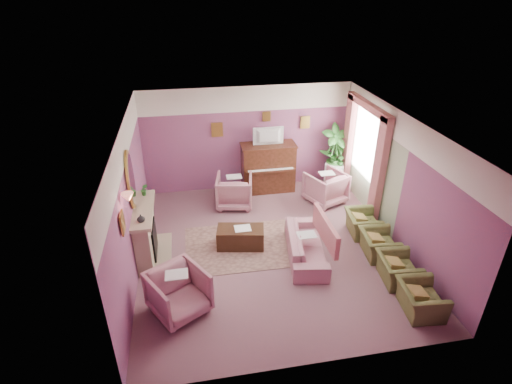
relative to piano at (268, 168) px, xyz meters
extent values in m
cube|color=#7D545E|center=(-0.50, -2.68, -0.65)|extent=(5.50, 6.00, 0.01)
cube|color=beige|center=(-0.50, -2.68, 2.15)|extent=(5.50, 6.00, 0.01)
cube|color=#764A79|center=(-0.50, 0.32, 0.75)|extent=(5.50, 0.02, 2.80)
cube|color=#764A79|center=(-0.50, -5.68, 0.75)|extent=(5.50, 0.02, 2.80)
cube|color=#764A79|center=(-3.25, -2.68, 0.75)|extent=(0.02, 6.00, 2.80)
cube|color=#764A79|center=(2.25, -2.68, 0.75)|extent=(0.02, 6.00, 2.80)
cube|color=white|center=(-0.50, 0.31, 1.82)|extent=(5.50, 0.01, 0.65)
cube|color=#A7BA95|center=(2.23, -1.38, 0.42)|extent=(0.01, 3.00, 2.15)
cube|color=tan|center=(-3.09, -2.48, -0.10)|extent=(0.30, 1.40, 1.10)
cube|color=black|center=(-2.99, -2.48, -0.25)|extent=(0.18, 0.72, 0.68)
cube|color=orange|center=(-2.95, -2.48, -0.43)|extent=(0.06, 0.54, 0.10)
cube|color=tan|center=(-3.06, -2.48, 0.47)|extent=(0.40, 1.55, 0.07)
cube|color=tan|center=(-2.89, -2.48, -0.64)|extent=(0.55, 1.50, 0.02)
ellipsoid|color=#B48F3B|center=(-3.20, -2.48, 1.15)|extent=(0.04, 0.72, 1.20)
ellipsoid|color=white|center=(-3.17, -2.48, 1.15)|extent=(0.01, 0.60, 1.06)
cone|color=#F1846C|center=(-3.12, -3.53, 1.33)|extent=(0.20, 0.20, 0.16)
cube|color=#472314|center=(0.00, 0.00, 0.00)|extent=(1.40, 0.60, 1.30)
cube|color=#472314|center=(0.00, -0.35, 0.07)|extent=(1.30, 0.12, 0.06)
cube|color=white|center=(0.00, -0.35, 0.11)|extent=(1.20, 0.08, 0.02)
cube|color=#472314|center=(0.00, 0.00, 0.66)|extent=(1.45, 0.65, 0.04)
imported|color=black|center=(0.00, -0.05, 0.95)|extent=(0.80, 0.12, 0.48)
cube|color=#B48F3B|center=(-1.30, 0.28, 1.07)|extent=(0.30, 0.03, 0.38)
cube|color=#B48F3B|center=(1.05, 0.28, 1.13)|extent=(0.26, 0.03, 0.34)
cube|color=#B48F3B|center=(0.00, 0.28, 1.35)|extent=(0.22, 0.03, 0.26)
cube|color=#B48F3B|center=(-3.21, -3.88, 1.07)|extent=(0.03, 0.28, 0.36)
cube|color=silver|center=(2.20, -1.13, 1.05)|extent=(0.03, 1.40, 1.80)
cube|color=#B56166|center=(2.12, -2.05, 0.65)|extent=(0.16, 0.34, 2.60)
cube|color=#B56166|center=(2.12, -0.21, 0.65)|extent=(0.16, 0.34, 2.60)
cube|color=#B56166|center=(2.12, -1.13, 1.91)|extent=(0.16, 2.20, 0.16)
imported|color=#347E30|center=(-3.05, -1.93, 0.64)|extent=(0.16, 0.16, 0.28)
imported|color=white|center=(-3.05, -2.98, 0.58)|extent=(0.16, 0.16, 0.16)
cube|color=#835F54|center=(-1.07, -2.50, -0.64)|extent=(2.52, 1.83, 0.01)
cube|color=#351F12|center=(-1.12, -2.49, -0.43)|extent=(1.07, 0.67, 0.45)
cube|color=white|center=(-1.07, -2.49, -0.20)|extent=(0.35, 0.28, 0.01)
imported|color=#BA7F8B|center=(0.17, -3.07, -0.28)|extent=(0.62, 1.85, 0.75)
cube|color=#B56166|center=(0.57, -3.07, -0.05)|extent=(0.09, 1.40, 0.51)
imported|color=#BA7F8B|center=(-1.01, -0.69, -0.19)|extent=(0.88, 0.88, 0.92)
imported|color=#BA7F8B|center=(1.33, -0.92, -0.19)|extent=(0.88, 0.88, 0.92)
imported|color=#BA7F8B|center=(-2.44, -4.21, -0.19)|extent=(0.88, 0.88, 0.92)
imported|color=#5B6431|center=(1.67, -4.95, -0.30)|extent=(0.57, 0.81, 0.70)
imported|color=#5B6431|center=(1.67, -4.13, -0.30)|extent=(0.57, 0.81, 0.70)
imported|color=#5B6431|center=(1.67, -3.31, -0.30)|extent=(0.57, 0.81, 0.70)
imported|color=#5B6431|center=(1.67, -2.49, -0.30)|extent=(0.57, 0.81, 0.70)
cylinder|color=white|center=(1.81, -0.19, -0.30)|extent=(0.52, 0.52, 0.70)
imported|color=#347E30|center=(1.81, -0.19, 0.22)|extent=(0.30, 0.30, 0.34)
imported|color=#347E30|center=(1.93, -0.29, 0.19)|extent=(0.16, 0.16, 0.28)
cylinder|color=#9D412D|center=(1.82, -0.08, -0.48)|extent=(0.34, 0.34, 0.34)
imported|color=#347E30|center=(1.82, -0.08, 0.41)|extent=(0.76, 0.76, 1.44)
camera|label=1|loc=(-2.06, -9.56, 4.53)|focal=28.00mm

